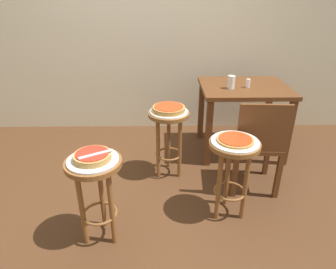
{
  "coord_description": "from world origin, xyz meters",
  "views": [
    {
      "loc": [
        0.21,
        -1.98,
        1.63
      ],
      "look_at": [
        0.24,
        0.17,
        0.58
      ],
      "focal_mm": 32.0,
      "sensor_mm": 36.0,
      "label": 1
    }
  ],
  "objects_px": {
    "serving_plate_middle": "(235,142)",
    "condiment_shaker": "(248,83)",
    "pizza_server_knife": "(96,154)",
    "cup_near_edge": "(231,82)",
    "stool_leftside": "(169,129)",
    "pizza_foreground": "(92,156)",
    "pizza_middle": "(235,140)",
    "pizza_leftside": "(169,109)",
    "dining_table": "(244,97)",
    "stool_foreground": "(96,183)",
    "wooden_chair": "(257,143)",
    "serving_plate_leftside": "(169,112)",
    "stool_middle": "(233,162)",
    "serving_plate_foreground": "(93,160)"
  },
  "relations": [
    {
      "from": "condiment_shaker",
      "to": "pizza_foreground",
      "type": "bearing_deg",
      "value": -136.34
    },
    {
      "from": "stool_leftside",
      "to": "serving_plate_middle",
      "type": "bearing_deg",
      "value": -51.71
    },
    {
      "from": "pizza_foreground",
      "to": "pizza_middle",
      "type": "distance_m",
      "value": 0.99
    },
    {
      "from": "serving_plate_foreground",
      "to": "cup_near_edge",
      "type": "xyz_separation_m",
      "value": [
        1.12,
        1.2,
        0.15
      ]
    },
    {
      "from": "pizza_foreground",
      "to": "pizza_server_knife",
      "type": "xyz_separation_m",
      "value": [
        0.03,
        -0.02,
        0.03
      ]
    },
    {
      "from": "serving_plate_middle",
      "to": "pizza_server_knife",
      "type": "distance_m",
      "value": 0.97
    },
    {
      "from": "stool_leftside",
      "to": "pizza_foreground",
      "type": "bearing_deg",
      "value": -121.19
    },
    {
      "from": "cup_near_edge",
      "to": "condiment_shaker",
      "type": "distance_m",
      "value": 0.18
    },
    {
      "from": "condiment_shaker",
      "to": "stool_middle",
      "type": "bearing_deg",
      "value": -108.47
    },
    {
      "from": "condiment_shaker",
      "to": "pizza_server_knife",
      "type": "distance_m",
      "value": 1.78
    },
    {
      "from": "serving_plate_foreground",
      "to": "wooden_chair",
      "type": "xyz_separation_m",
      "value": [
        1.24,
        0.56,
        -0.18
      ]
    },
    {
      "from": "pizza_leftside",
      "to": "cup_near_edge",
      "type": "bearing_deg",
      "value": 31.48
    },
    {
      "from": "pizza_middle",
      "to": "pizza_server_knife",
      "type": "height_order",
      "value": "pizza_server_knife"
    },
    {
      "from": "pizza_middle",
      "to": "stool_leftside",
      "type": "xyz_separation_m",
      "value": [
        -0.46,
        0.59,
        -0.19
      ]
    },
    {
      "from": "stool_leftside",
      "to": "wooden_chair",
      "type": "bearing_deg",
      "value": -19.63
    },
    {
      "from": "serving_plate_foreground",
      "to": "serving_plate_leftside",
      "type": "bearing_deg",
      "value": 58.81
    },
    {
      "from": "serving_plate_leftside",
      "to": "dining_table",
      "type": "relative_size",
      "value": 0.38
    },
    {
      "from": "pizza_foreground",
      "to": "serving_plate_leftside",
      "type": "height_order",
      "value": "pizza_foreground"
    },
    {
      "from": "serving_plate_middle",
      "to": "pizza_server_knife",
      "type": "relative_size",
      "value": 1.58
    },
    {
      "from": "stool_foreground",
      "to": "pizza_foreground",
      "type": "distance_m",
      "value": 0.2
    },
    {
      "from": "wooden_chair",
      "to": "pizza_leftside",
      "type": "bearing_deg",
      "value": 160.37
    },
    {
      "from": "stool_foreground",
      "to": "pizza_middle",
      "type": "bearing_deg",
      "value": 13.96
    },
    {
      "from": "cup_near_edge",
      "to": "pizza_middle",
      "type": "bearing_deg",
      "value": -99.19
    },
    {
      "from": "pizza_foreground",
      "to": "serving_plate_middle",
      "type": "height_order",
      "value": "pizza_foreground"
    },
    {
      "from": "dining_table",
      "to": "condiment_shaker",
      "type": "height_order",
      "value": "condiment_shaker"
    },
    {
      "from": "condiment_shaker",
      "to": "wooden_chair",
      "type": "height_order",
      "value": "wooden_chair"
    },
    {
      "from": "serving_plate_middle",
      "to": "cup_near_edge",
      "type": "xyz_separation_m",
      "value": [
        0.16,
        0.97,
        0.15
      ]
    },
    {
      "from": "serving_plate_foreground",
      "to": "pizza_leftside",
      "type": "relative_size",
      "value": 1.15
    },
    {
      "from": "stool_leftside",
      "to": "pizza_server_knife",
      "type": "bearing_deg",
      "value": -119.05
    },
    {
      "from": "stool_middle",
      "to": "pizza_server_knife",
      "type": "xyz_separation_m",
      "value": [
        -0.93,
        -0.26,
        0.23
      ]
    },
    {
      "from": "pizza_server_knife",
      "to": "dining_table",
      "type": "bearing_deg",
      "value": 17.46
    },
    {
      "from": "stool_foreground",
      "to": "wooden_chair",
      "type": "relative_size",
      "value": 0.75
    },
    {
      "from": "serving_plate_middle",
      "to": "condiment_shaker",
      "type": "bearing_deg",
      "value": 71.53
    },
    {
      "from": "pizza_foreground",
      "to": "condiment_shaker",
      "type": "xyz_separation_m",
      "value": [
        1.3,
        1.24,
        0.1
      ]
    },
    {
      "from": "pizza_middle",
      "to": "pizza_leftside",
      "type": "xyz_separation_m",
      "value": [
        -0.46,
        0.59,
        0.01
      ]
    },
    {
      "from": "dining_table",
      "to": "pizza_server_knife",
      "type": "distance_m",
      "value": 1.82
    },
    {
      "from": "dining_table",
      "to": "pizza_server_knife",
      "type": "height_order",
      "value": "dining_table"
    },
    {
      "from": "pizza_foreground",
      "to": "serving_plate_middle",
      "type": "bearing_deg",
      "value": 13.96
    },
    {
      "from": "serving_plate_middle",
      "to": "cup_near_edge",
      "type": "bearing_deg",
      "value": 80.81
    },
    {
      "from": "stool_foreground",
      "to": "wooden_chair",
      "type": "distance_m",
      "value": 1.36
    },
    {
      "from": "stool_middle",
      "to": "pizza_leftside",
      "type": "xyz_separation_m",
      "value": [
        -0.46,
        0.59,
        0.2
      ]
    },
    {
      "from": "serving_plate_middle",
      "to": "condiment_shaker",
      "type": "xyz_separation_m",
      "value": [
        0.33,
        1.0,
        0.13
      ]
    },
    {
      "from": "serving_plate_foreground",
      "to": "stool_leftside",
      "type": "height_order",
      "value": "serving_plate_foreground"
    },
    {
      "from": "dining_table",
      "to": "serving_plate_leftside",
      "type": "bearing_deg",
      "value": -149.21
    },
    {
      "from": "serving_plate_foreground",
      "to": "pizza_leftside",
      "type": "xyz_separation_m",
      "value": [
        0.5,
        0.83,
        0.03
      ]
    },
    {
      "from": "serving_plate_middle",
      "to": "pizza_leftside",
      "type": "bearing_deg",
      "value": 128.29
    },
    {
      "from": "stool_foreground",
      "to": "wooden_chair",
      "type": "bearing_deg",
      "value": 24.4
    },
    {
      "from": "pizza_foreground",
      "to": "pizza_leftside",
      "type": "xyz_separation_m",
      "value": [
        0.5,
        0.83,
        0.0
      ]
    },
    {
      "from": "serving_plate_foreground",
      "to": "stool_foreground",
      "type": "bearing_deg",
      "value": 0.0
    },
    {
      "from": "stool_foreground",
      "to": "wooden_chair",
      "type": "height_order",
      "value": "wooden_chair"
    }
  ]
}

